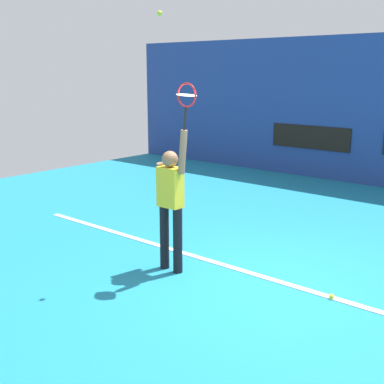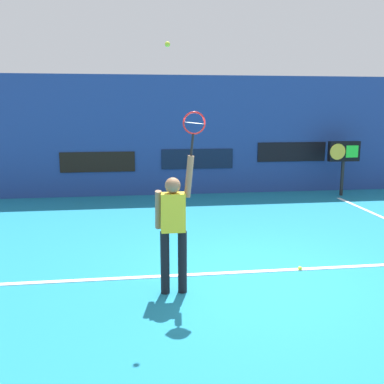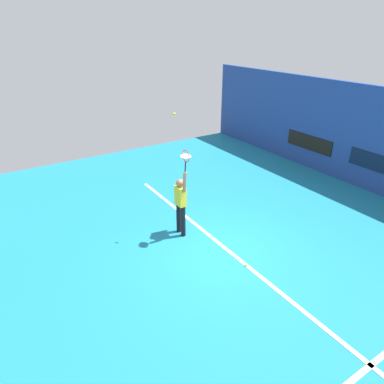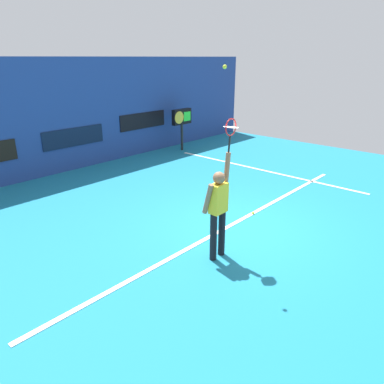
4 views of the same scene
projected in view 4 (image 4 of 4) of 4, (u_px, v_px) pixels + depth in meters
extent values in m
plane|color=teal|center=(240.00, 227.00, 8.14)|extent=(18.00, 18.00, 0.00)
cube|color=navy|center=(70.00, 115.00, 11.78)|extent=(18.00, 0.20, 3.59)
cube|color=#0C1933|center=(74.00, 137.00, 11.95)|extent=(2.20, 0.03, 0.60)
cube|color=black|center=(143.00, 121.00, 13.98)|extent=(2.20, 0.03, 0.60)
cube|color=white|center=(233.00, 224.00, 8.26)|extent=(10.00, 0.10, 0.01)
cube|color=white|center=(261.00, 170.00, 12.22)|extent=(0.10, 7.00, 0.01)
cylinder|color=black|center=(213.00, 237.00, 6.67)|extent=(0.13, 0.13, 0.92)
cylinder|color=black|center=(222.00, 233.00, 6.85)|extent=(0.13, 0.13, 0.92)
cube|color=yellow|center=(218.00, 198.00, 6.50)|extent=(0.34, 0.20, 0.55)
sphere|color=#8C6647|center=(219.00, 178.00, 6.37)|extent=(0.22, 0.22, 0.22)
cylinder|color=#8C6647|center=(227.00, 169.00, 6.49)|extent=(0.15, 0.09, 0.59)
cylinder|color=#8C6647|center=(208.00, 199.00, 6.40)|extent=(0.09, 0.23, 0.58)
cylinder|color=black|center=(229.00, 144.00, 6.36)|extent=(0.06, 0.03, 0.30)
torus|color=red|center=(231.00, 127.00, 6.28)|extent=(0.34, 0.02, 0.34)
cylinder|color=silver|center=(231.00, 127.00, 6.28)|extent=(0.27, 0.27, 0.03)
sphere|color=#CCE033|center=(225.00, 67.00, 5.62)|extent=(0.07, 0.07, 0.07)
cylinder|color=black|center=(182.00, 137.00, 14.68)|extent=(0.10, 0.10, 1.05)
cube|color=black|center=(182.00, 117.00, 14.39)|extent=(0.95, 0.18, 0.60)
cylinder|color=gold|center=(179.00, 118.00, 14.16)|extent=(0.48, 0.02, 0.48)
cube|color=#26D833|center=(187.00, 116.00, 14.47)|extent=(0.38, 0.02, 0.36)
sphere|color=#CCE033|center=(253.00, 213.00, 8.77)|extent=(0.07, 0.07, 0.07)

